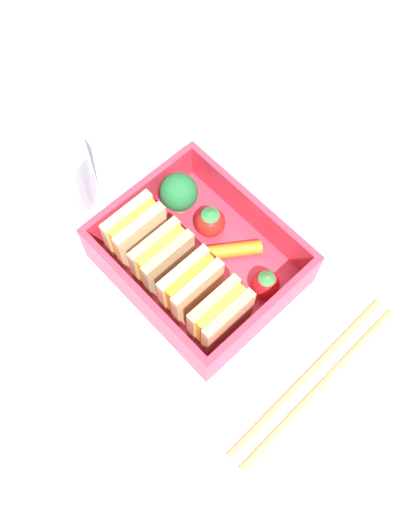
{
  "coord_description": "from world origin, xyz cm",
  "views": [
    {
      "loc": [
        -15.32,
        14.37,
        48.26
      ],
      "look_at": [
        0.0,
        0.0,
        2.7
      ],
      "focal_mm": 40.0,
      "sensor_mm": 36.0,
      "label": 1
    }
  ],
  "objects_px": {
    "sandwich_center_left": "(191,285)",
    "strawberry_far_left": "(265,284)",
    "sandwich_center": "(162,257)",
    "drinking_glass": "(61,176)",
    "broccoli_floret": "(179,193)",
    "chopstick_pair": "(315,380)",
    "sandwich_left": "(221,315)",
    "folded_napkin": "(300,153)",
    "strawberry_left": "(210,222)",
    "carrot_stick_far_left": "(235,250)",
    "sandwich_center_right": "(135,230)"
  },
  "relations": [
    {
      "from": "sandwich_center_right",
      "to": "broccoli_floret",
      "type": "relative_size",
      "value": 1.13
    },
    {
      "from": "chopstick_pair",
      "to": "drinking_glass",
      "type": "relative_size",
      "value": 2.55
    },
    {
      "from": "sandwich_center_right",
      "to": "strawberry_far_left",
      "type": "bearing_deg",
      "value": -155.66
    },
    {
      "from": "sandwich_center",
      "to": "drinking_glass",
      "type": "bearing_deg",
      "value": 6.26
    },
    {
      "from": "strawberry_left",
      "to": "folded_napkin",
      "type": "distance_m",
      "value": 0.13
    },
    {
      "from": "sandwich_center",
      "to": "broccoli_floret",
      "type": "distance_m",
      "value": 0.06
    },
    {
      "from": "sandwich_center",
      "to": "chopstick_pair",
      "type": "height_order",
      "value": "sandwich_center"
    },
    {
      "from": "sandwich_center_left",
      "to": "strawberry_far_left",
      "type": "height_order",
      "value": "sandwich_center_left"
    },
    {
      "from": "strawberry_far_left",
      "to": "chopstick_pair",
      "type": "bearing_deg",
      "value": 163.95
    },
    {
      "from": "broccoli_floret",
      "to": "chopstick_pair",
      "type": "relative_size",
      "value": 0.24
    },
    {
      "from": "sandwich_left",
      "to": "sandwich_center",
      "type": "xyz_separation_m",
      "value": [
        0.07,
        0.0,
        0.0
      ]
    },
    {
      "from": "sandwich_left",
      "to": "carrot_stick_far_left",
      "type": "xyz_separation_m",
      "value": [
        0.04,
        -0.06,
        -0.02
      ]
    },
    {
      "from": "sandwich_center_left",
      "to": "strawberry_left",
      "type": "bearing_deg",
      "value": -57.72
    },
    {
      "from": "sandwich_left",
      "to": "strawberry_left",
      "type": "relative_size",
      "value": 1.56
    },
    {
      "from": "carrot_stick_far_left",
      "to": "sandwich_left",
      "type": "bearing_deg",
      "value": 124.68
    },
    {
      "from": "sandwich_left",
      "to": "drinking_glass",
      "type": "distance_m",
      "value": 0.2
    },
    {
      "from": "strawberry_left",
      "to": "drinking_glass",
      "type": "relative_size",
      "value": 0.45
    },
    {
      "from": "sandwich_center_right",
      "to": "sandwich_left",
      "type": "bearing_deg",
      "value": 180.0
    },
    {
      "from": "sandwich_center_left",
      "to": "sandwich_center_right",
      "type": "relative_size",
      "value": 1.0
    },
    {
      "from": "sandwich_left",
      "to": "carrot_stick_far_left",
      "type": "bearing_deg",
      "value": -55.32
    },
    {
      "from": "strawberry_left",
      "to": "folded_napkin",
      "type": "relative_size",
      "value": 0.25
    },
    {
      "from": "sandwich_left",
      "to": "strawberry_far_left",
      "type": "relative_size",
      "value": 1.69
    },
    {
      "from": "sandwich_left",
      "to": "sandwich_center",
      "type": "relative_size",
      "value": 1.0
    },
    {
      "from": "sandwich_center_left",
      "to": "carrot_stick_far_left",
      "type": "height_order",
      "value": "sandwich_center_left"
    },
    {
      "from": "drinking_glass",
      "to": "folded_napkin",
      "type": "relative_size",
      "value": 0.56
    },
    {
      "from": "sandwich_center_left",
      "to": "broccoli_floret",
      "type": "bearing_deg",
      "value": -35.92
    },
    {
      "from": "sandwich_center_left",
      "to": "broccoli_floret",
      "type": "relative_size",
      "value": 1.13
    },
    {
      "from": "sandwich_center_right",
      "to": "carrot_stick_far_left",
      "type": "xyz_separation_m",
      "value": [
        -0.07,
        -0.06,
        -0.02
      ]
    },
    {
      "from": "strawberry_far_left",
      "to": "carrot_stick_far_left",
      "type": "xyz_separation_m",
      "value": [
        0.04,
        -0.01,
        -0.01
      ]
    },
    {
      "from": "carrot_stick_far_left",
      "to": "drinking_glass",
      "type": "xyz_separation_m",
      "value": [
        0.16,
        0.07,
        0.02
      ]
    },
    {
      "from": "sandwich_center_right",
      "to": "folded_napkin",
      "type": "distance_m",
      "value": 0.19
    },
    {
      "from": "broccoli_floret",
      "to": "sandwich_center",
      "type": "bearing_deg",
      "value": 124.52
    },
    {
      "from": "drinking_glass",
      "to": "broccoli_floret",
      "type": "bearing_deg",
      "value": -143.48
    },
    {
      "from": "sandwich_center_left",
      "to": "strawberry_far_left",
      "type": "relative_size",
      "value": 1.69
    },
    {
      "from": "sandwich_center_left",
      "to": "broccoli_floret",
      "type": "distance_m",
      "value": 0.09
    },
    {
      "from": "sandwich_center",
      "to": "sandwich_center_right",
      "type": "xyz_separation_m",
      "value": [
        0.04,
        0.0,
        0.0
      ]
    },
    {
      "from": "chopstick_pair",
      "to": "drinking_glass",
      "type": "distance_m",
      "value": 0.29
    },
    {
      "from": "strawberry_left",
      "to": "broccoli_floret",
      "type": "distance_m",
      "value": 0.04
    },
    {
      "from": "sandwich_center",
      "to": "drinking_glass",
      "type": "xyz_separation_m",
      "value": [
        0.12,
        0.01,
        0.0
      ]
    },
    {
      "from": "sandwich_left",
      "to": "folded_napkin",
      "type": "bearing_deg",
      "value": -67.76
    },
    {
      "from": "sandwich_center_right",
      "to": "chopstick_pair",
      "type": "distance_m",
      "value": 0.2
    },
    {
      "from": "chopstick_pair",
      "to": "sandwich_left",
      "type": "bearing_deg",
      "value": 16.59
    },
    {
      "from": "sandwich_center_left",
      "to": "strawberry_left",
      "type": "xyz_separation_m",
      "value": [
        0.04,
        -0.06,
        -0.01
      ]
    },
    {
      "from": "sandwich_left",
      "to": "chopstick_pair",
      "type": "bearing_deg",
      "value": -163.41
    },
    {
      "from": "strawberry_far_left",
      "to": "strawberry_left",
      "type": "height_order",
      "value": "strawberry_left"
    },
    {
      "from": "sandwich_left",
      "to": "sandwich_center_left",
      "type": "relative_size",
      "value": 1.0
    },
    {
      "from": "strawberry_left",
      "to": "carrot_stick_far_left",
      "type": "bearing_deg",
      "value": 179.56
    },
    {
      "from": "sandwich_center",
      "to": "strawberry_left",
      "type": "bearing_deg",
      "value": -90.03
    },
    {
      "from": "sandwich_center_right",
      "to": "chopstick_pair",
      "type": "height_order",
      "value": "sandwich_center_right"
    },
    {
      "from": "drinking_glass",
      "to": "strawberry_left",
      "type": "bearing_deg",
      "value": -150.42
    }
  ]
}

